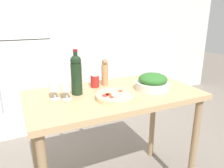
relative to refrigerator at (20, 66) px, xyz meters
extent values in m
cube|color=silver|center=(0.61, 0.39, 0.43)|extent=(6.40, 0.06, 2.60)
cube|color=white|center=(0.00, 0.00, 0.00)|extent=(0.76, 0.68, 1.75)
cube|color=black|center=(0.00, -0.34, 0.38)|extent=(0.75, 0.01, 0.01)
cube|color=tan|center=(0.61, -1.67, 0.06)|extent=(1.35, 0.72, 0.04)
cylinder|color=#967A55|center=(1.22, -1.97, -0.42)|extent=(0.06, 0.06, 0.91)
cylinder|color=#967A55|center=(-0.01, -1.37, -0.42)|extent=(0.06, 0.06, 0.91)
cylinder|color=#967A55|center=(1.22, -1.37, -0.42)|extent=(0.06, 0.06, 0.91)
cylinder|color=black|center=(0.34, -1.58, 0.20)|extent=(0.08, 0.08, 0.24)
sphere|color=black|center=(0.34, -1.58, 0.34)|extent=(0.08, 0.08, 0.08)
cylinder|color=black|center=(0.34, -1.58, 0.38)|extent=(0.03, 0.03, 0.07)
cylinder|color=maroon|center=(0.34, -1.58, 0.42)|extent=(0.04, 0.04, 0.02)
cylinder|color=silver|center=(0.23, -1.66, 0.08)|extent=(0.07, 0.07, 0.00)
cylinder|color=silver|center=(0.23, -1.66, 0.12)|extent=(0.01, 0.01, 0.06)
cylinder|color=white|center=(0.23, -1.66, 0.19)|extent=(0.07, 0.07, 0.08)
cylinder|color=maroon|center=(0.23, -1.66, 0.16)|extent=(0.06, 0.06, 0.02)
cylinder|color=silver|center=(0.16, -1.62, 0.08)|extent=(0.07, 0.07, 0.00)
cylinder|color=silver|center=(0.16, -1.62, 0.12)|extent=(0.01, 0.01, 0.06)
cylinder|color=white|center=(0.16, -1.62, 0.19)|extent=(0.07, 0.07, 0.08)
cylinder|color=maroon|center=(0.16, -1.62, 0.15)|extent=(0.06, 0.06, 0.00)
cylinder|color=#AD7F51|center=(0.62, -1.47, 0.17)|extent=(0.06, 0.06, 0.18)
sphere|color=#936C45|center=(0.62, -1.47, 0.29)|extent=(0.05, 0.05, 0.05)
cylinder|color=silver|center=(0.93, -1.74, 0.11)|extent=(0.27, 0.27, 0.06)
ellipsoid|color=#2D6628|center=(0.93, -1.74, 0.17)|extent=(0.23, 0.23, 0.10)
cylinder|color=#DBC189|center=(0.56, -1.80, 0.09)|extent=(0.29, 0.29, 0.03)
torus|color=#DBC189|center=(0.56, -1.80, 0.11)|extent=(0.29, 0.29, 0.02)
cylinder|color=red|center=(0.52, -1.83, 0.11)|extent=(0.03, 0.03, 0.01)
cylinder|color=red|center=(0.52, -1.75, 0.11)|extent=(0.04, 0.04, 0.01)
cylinder|color=red|center=(0.51, -1.78, 0.11)|extent=(0.04, 0.04, 0.01)
cylinder|color=#DA4325|center=(0.63, -1.74, 0.11)|extent=(0.04, 0.04, 0.01)
cylinder|color=red|center=(0.49, -1.77, 0.11)|extent=(0.05, 0.05, 0.01)
cylinder|color=#B2231E|center=(0.52, -1.48, 0.13)|extent=(0.07, 0.07, 0.10)
cylinder|color=white|center=(0.52, -1.48, 0.19)|extent=(0.07, 0.07, 0.01)
camera|label=1|loc=(-0.09, -3.13, 0.67)|focal=35.00mm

